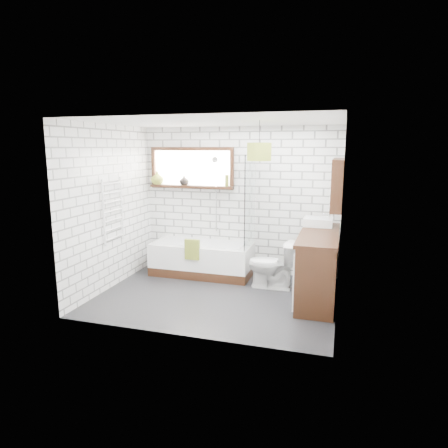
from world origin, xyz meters
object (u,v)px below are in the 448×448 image
(basin, at_px, (318,222))
(toilet, at_px, (272,265))
(vanity, at_px, (319,266))
(pendant, at_px, (259,152))
(bathtub, at_px, (202,259))

(basin, bearing_deg, toilet, -157.09)
(vanity, bearing_deg, basin, 96.84)
(pendant, bearing_deg, toilet, 84.20)
(vanity, height_order, basin, basin)
(vanity, height_order, pendant, pendant)
(basin, xyz_separation_m, toilet, (-0.66, -0.28, -0.66))
(bathtub, relative_size, basin, 3.94)
(toilet, bearing_deg, bathtub, -104.84)
(basin, bearing_deg, pendant, -125.95)
(vanity, bearing_deg, pendant, -147.22)
(vanity, relative_size, basin, 3.93)
(toilet, distance_m, pendant, 1.88)
(bathtub, height_order, vanity, vanity)
(toilet, xyz_separation_m, pendant, (-0.07, -0.73, 1.73))
(bathtub, relative_size, vanity, 1.00)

